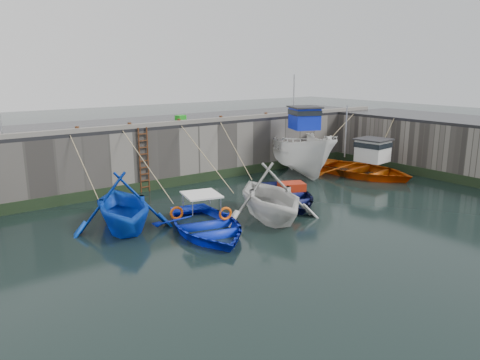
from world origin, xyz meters
TOP-DOWN VIEW (x-y plane):
  - ground at (0.00, 0.00)m, footprint 120.00×120.00m
  - quay_back at (0.00, 12.50)m, footprint 30.00×5.00m
  - quay_right at (14.50, 2.50)m, footprint 5.00×15.00m
  - road_back at (0.00, 12.50)m, footprint 30.00×5.00m
  - road_right at (14.50, 2.50)m, footprint 5.00×15.00m
  - kerb_back at (0.00, 10.15)m, footprint 30.00×0.30m
  - algae_back at (0.00, 9.96)m, footprint 30.00×0.08m
  - algae_right at (11.96, 2.50)m, footprint 0.08×15.00m
  - ladder at (-2.00, 9.91)m, footprint 0.51×0.08m
  - boat_near_white at (-5.02, 5.57)m, footprint 5.02×5.49m
  - boat_near_white_rope at (-5.02, 9.03)m, footprint 0.04×3.24m
  - boat_near_blue at (-2.72, 3.23)m, footprint 4.67×5.74m
  - boat_near_blue_rope at (-2.72, 7.86)m, footprint 0.04×5.00m
  - boat_near_blacktrim at (0.26, 3.08)m, footprint 5.44×5.89m
  - boat_near_blacktrim_rope at (0.26, 7.79)m, footprint 0.04×5.13m
  - boat_near_navy at (2.46, 4.53)m, footprint 5.21×5.92m
  - boat_near_navy_rope at (2.46, 8.52)m, footprint 0.04×3.95m
  - boat_far_white at (7.33, 8.71)m, footprint 5.56×8.13m
  - boat_far_orange at (9.51, 5.79)m, footprint 5.03×6.52m
  - fish_crate at (1.18, 11.80)m, footprint 0.61×0.51m
  - bollard_a at (-5.00, 10.25)m, footprint 0.18×0.18m
  - bollard_b at (-2.50, 10.25)m, footprint 0.18×0.18m
  - bollard_c at (0.20, 10.25)m, footprint 0.18×0.18m
  - bollard_d at (2.80, 10.25)m, footprint 0.18×0.18m
  - bollard_e at (6.00, 10.25)m, footprint 0.18×0.18m

SIDE VIEW (x-z plane):
  - ground at x=0.00m, z-range 0.00..0.00m
  - boat_near_white at x=-5.02m, z-range -1.23..1.23m
  - boat_near_white_rope at x=-5.02m, z-range -1.55..1.55m
  - boat_near_blue at x=-2.72m, z-range -0.52..0.52m
  - boat_near_blue_rope at x=-2.72m, z-range -1.55..1.55m
  - boat_near_blacktrim at x=0.26m, z-range -1.28..1.28m
  - boat_near_blacktrim_rope at x=0.26m, z-range -1.55..1.55m
  - boat_near_navy at x=2.46m, z-range -0.51..0.51m
  - boat_near_navy_rope at x=2.46m, z-range -1.55..1.55m
  - algae_back at x=0.00m, z-range 0.00..0.50m
  - algae_right at x=11.96m, z-range 0.00..0.50m
  - boat_far_orange at x=9.51m, z-range -1.72..2.53m
  - boat_far_white at x=7.33m, z-range -1.74..4.20m
  - quay_back at x=0.00m, z-range 0.00..3.00m
  - quay_right at x=14.50m, z-range 0.00..3.00m
  - ladder at x=-2.00m, z-range -0.01..3.19m
  - road_back at x=0.00m, z-range 3.00..3.16m
  - road_right at x=14.50m, z-range 3.00..3.16m
  - kerb_back at x=0.00m, z-range 3.16..3.36m
  - bollard_a at x=-5.00m, z-range 3.16..3.44m
  - bollard_b at x=-2.50m, z-range 3.16..3.44m
  - bollard_c at x=0.20m, z-range 3.16..3.44m
  - bollard_d at x=2.80m, z-range 3.16..3.44m
  - bollard_e at x=6.00m, z-range 3.16..3.44m
  - fish_crate at x=1.18m, z-range 3.16..3.44m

